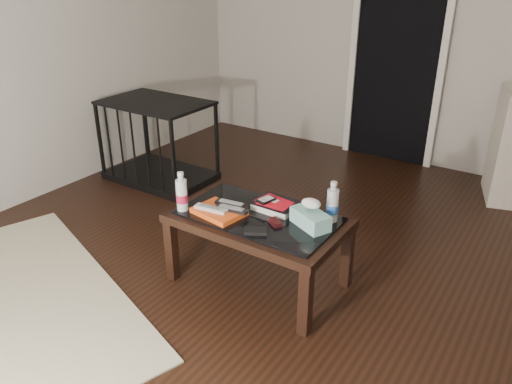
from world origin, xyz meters
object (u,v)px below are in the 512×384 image
Objects in this scene: water_bottle_right at (333,202)px; tissue_box at (310,219)px; pet_crate at (159,155)px; water_bottle_left at (182,191)px; textbook at (276,205)px; coffee_table at (259,225)px.

tissue_box is at bearing -119.00° from water_bottle_right.
pet_crate is 2.13m from water_bottle_right.
water_bottle_left is at bearing -40.77° from pet_crate.
tissue_box is at bearing -14.46° from textbook.
water_bottle_left reaches higher than coffee_table.
textbook is 0.56m from water_bottle_left.
water_bottle_right reaches higher than tissue_box.
pet_crate is 1.62m from water_bottle_left.
water_bottle_left reaches higher than tissue_box.
water_bottle_left is (1.20, -1.04, 0.35)m from pet_crate.
coffee_table is 0.49m from water_bottle_left.
coffee_table is at bearing -109.02° from textbook.
pet_crate is 3.92× the size of tissue_box.
water_bottle_right is (0.79, 0.36, 0.00)m from water_bottle_left.
water_bottle_left is 1.00× the size of water_bottle_right.
tissue_box is (0.72, 0.24, -0.07)m from water_bottle_left.
water_bottle_left is at bearing -144.42° from textbook.
textbook is at bearing -23.62° from pet_crate.
textbook is at bearing -170.29° from tissue_box.
coffee_table is 4.00× the size of textbook.
pet_crate is at bearing -177.35° from tissue_box.
pet_crate reaches higher than water_bottle_right.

